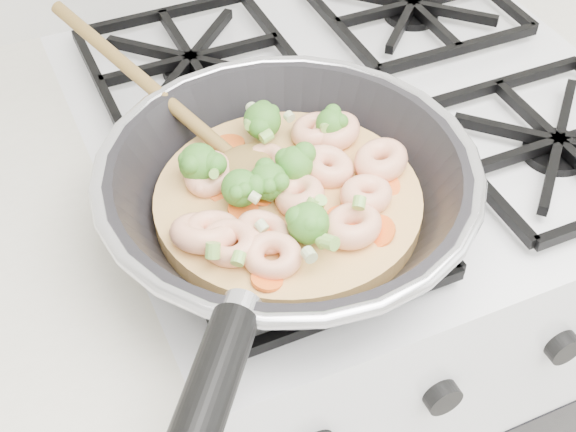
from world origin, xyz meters
name	(u,v)px	position (x,y,z in m)	size (l,w,h in m)	color
stove	(344,344)	(0.00, 1.70, 0.46)	(0.60, 0.60, 0.92)	white
skillet	(285,194)	(-0.16, 1.55, 0.96)	(0.40, 0.58, 0.11)	black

